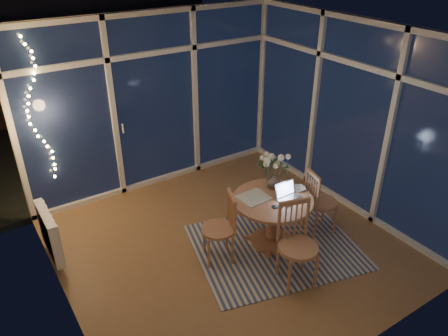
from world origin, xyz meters
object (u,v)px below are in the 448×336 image
at_px(laptop, 291,192).
at_px(chair_right, 322,201).
at_px(chair_left, 218,228).
at_px(chair_front, 299,246).
at_px(dining_table, 272,221).
at_px(flower_vase, 273,180).

bearing_deg(laptop, chair_right, -0.79).
distance_m(chair_left, chair_front, 0.97).
height_order(chair_front, laptop, chair_front).
relative_size(dining_table, chair_left, 1.08).
relative_size(chair_right, chair_front, 0.91).
distance_m(chair_left, flower_vase, 0.94).
bearing_deg(chair_right, dining_table, 93.74).
height_order(dining_table, flower_vase, flower_vase).
bearing_deg(chair_right, laptop, 104.58).
height_order(chair_right, chair_front, chair_front).
bearing_deg(chair_left, flower_vase, 115.36).
bearing_deg(chair_right, flower_vase, 72.18).
distance_m(chair_front, laptop, 0.72).
bearing_deg(dining_table, flower_vase, 51.21).
bearing_deg(chair_left, dining_table, 100.15).
bearing_deg(chair_front, dining_table, 91.21).
relative_size(chair_left, chair_right, 0.99).
distance_m(chair_front, flower_vase, 1.01).
distance_m(dining_table, laptop, 0.49).
bearing_deg(flower_vase, laptop, -91.75).
distance_m(chair_left, laptop, 0.96).
distance_m(chair_right, flower_vase, 0.71).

